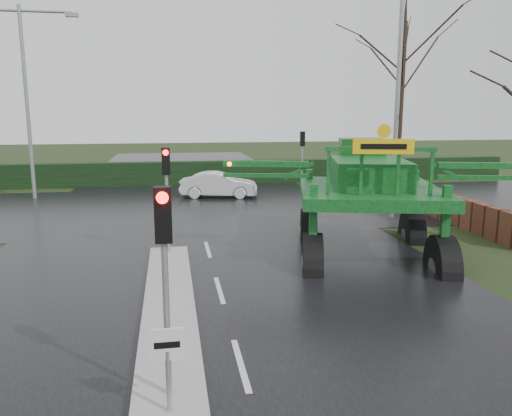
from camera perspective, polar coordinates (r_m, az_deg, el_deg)
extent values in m
plane|color=black|center=(9.69, -1.76, -17.53)|extent=(140.00, 140.00, 0.00)
cube|color=black|center=(19.05, -5.99, -3.18)|extent=(14.00, 80.00, 0.02)
cube|color=black|center=(24.90, -6.93, 0.13)|extent=(80.00, 12.00, 0.02)
cube|color=gray|center=(12.31, -9.89, -10.87)|extent=(1.20, 10.00, 0.16)
cube|color=black|center=(32.70, -7.69, 3.98)|extent=(44.00, 0.90, 1.50)
cube|color=#592D1E|center=(27.38, 15.56, 2.04)|extent=(0.40, 20.00, 1.20)
cylinder|color=gray|center=(8.00, -9.97, -18.98)|extent=(0.07, 0.07, 1.00)
cube|color=silver|center=(7.72, -10.13, -15.11)|extent=(0.50, 0.04, 0.50)
cube|color=black|center=(7.70, -10.13, -15.18)|extent=(0.38, 0.01, 0.10)
cylinder|color=gray|center=(7.98, -10.24, -10.31)|extent=(0.10, 0.10, 3.50)
cube|color=black|center=(7.60, -10.58, -0.77)|extent=(0.26, 0.22, 0.85)
sphere|color=#FF0C07|center=(7.42, -10.66, 1.15)|extent=(0.18, 0.18, 0.18)
cylinder|color=gray|center=(16.20, -10.10, 0.53)|extent=(0.10, 0.10, 3.50)
cube|color=black|center=(16.02, -10.26, 5.29)|extent=(0.26, 0.22, 0.85)
sphere|color=#FF0C07|center=(15.86, -10.30, 6.25)|extent=(0.18, 0.18, 0.18)
cylinder|color=gray|center=(29.60, 5.29, 5.27)|extent=(0.10, 0.10, 3.50)
cube|color=black|center=(29.50, 5.34, 7.88)|extent=(0.26, 0.22, 0.85)
sphere|color=#FF0C07|center=(29.61, 5.28, 8.44)|extent=(0.18, 0.18, 0.18)
cylinder|color=gray|center=(22.62, 15.84, 11.45)|extent=(0.20, 0.20, 10.00)
cylinder|color=gray|center=(29.38, -24.70, 10.65)|extent=(0.20, 0.20, 10.00)
cylinder|color=gray|center=(29.63, -23.87, 19.88)|extent=(3.52, 0.14, 0.14)
cube|color=gray|center=(29.27, -20.30, 20.00)|extent=(0.65, 0.30, 0.20)
cylinder|color=black|center=(32.68, 16.21, 11.13)|extent=(0.32, 0.32, 10.00)
cone|color=black|center=(33.26, 16.78, 21.15)|extent=(0.24, 0.24, 2.50)
cylinder|color=black|center=(16.87, -0.26, -1.27)|extent=(1.08, 2.21, 2.13)
cylinder|color=#595B56|center=(16.87, -0.26, -1.27)|extent=(0.79, 0.87, 0.74)
cube|color=#0B410E|center=(16.64, -0.27, 3.21)|extent=(0.28, 0.28, 2.45)
cylinder|color=black|center=(17.01, 12.71, -1.43)|extent=(1.08, 2.21, 2.13)
cylinder|color=#595B56|center=(17.01, 12.71, -1.43)|extent=(0.79, 0.87, 0.74)
cube|color=#0B410E|center=(16.79, 12.90, 3.01)|extent=(0.28, 0.28, 2.45)
cylinder|color=black|center=(13.16, -1.55, -4.76)|extent=(1.08, 2.21, 2.13)
cylinder|color=#595B56|center=(13.16, -1.55, -4.76)|extent=(0.79, 0.87, 0.74)
cube|color=#0B410E|center=(12.87, -1.59, 0.95)|extent=(0.28, 0.28, 2.45)
cylinder|color=black|center=(13.35, 15.10, -4.92)|extent=(1.08, 2.21, 2.13)
cylinder|color=#595B56|center=(13.35, 15.10, -4.92)|extent=(0.79, 0.87, 0.74)
cube|color=#0B410E|center=(13.06, 15.38, 0.71)|extent=(0.28, 0.28, 2.45)
cube|color=#0B410E|center=(14.62, 6.67, 4.81)|extent=(5.57, 6.03, 0.37)
cube|color=#0B410E|center=(14.78, 6.69, 7.15)|extent=(3.04, 3.66, 0.96)
cube|color=#104813|center=(16.89, 6.41, 8.87)|extent=(1.86, 1.62, 1.38)
cube|color=#0B410E|center=(12.84, 7.15, 10.87)|extent=(3.13, 0.89, 0.13)
cube|color=#0B410E|center=(14.38, -7.00, 8.53)|extent=(2.73, 0.85, 0.19)
sphere|color=orange|center=(14.55, -11.65, 8.41)|extent=(0.15, 0.15, 0.15)
cube|color=#0B410E|center=(14.68, 20.35, 7.99)|extent=(2.73, 0.85, 0.19)
sphere|color=orange|center=(14.95, 24.82, 7.70)|extent=(0.15, 0.15, 0.15)
cube|color=yellow|center=(12.42, 7.26, 11.36)|extent=(1.67, 0.47, 0.43)
cube|color=black|center=(12.42, 7.26, 11.36)|extent=(1.24, 0.32, 0.15)
cylinder|color=yellow|center=(12.43, 7.31, 13.32)|extent=(0.38, 0.13, 0.38)
imported|color=silver|center=(27.63, -4.25, 1.23)|extent=(4.39, 2.24, 1.38)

